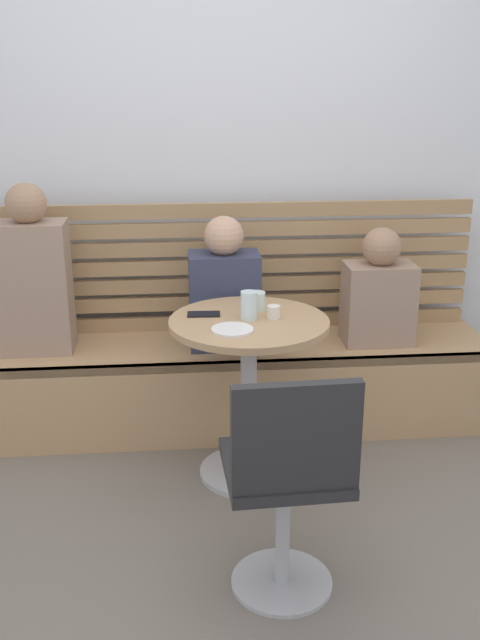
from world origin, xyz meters
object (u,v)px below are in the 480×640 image
at_px(white_chair, 288,479).
at_px(person_adult, 33,277).
at_px(cafe_table, 249,368).
at_px(person_child_left, 379,293).
at_px(phone_on_table, 204,314).
at_px(cup_glass_short, 256,301).
at_px(booth_bench, 222,384).
at_px(plate_small, 234,330).
at_px(cup_espresso_small, 274,312).
at_px(person_child_middle, 224,290).
at_px(cup_glass_tall, 249,305).

relative_size(white_chair, person_adult, 1.05).
relative_size(cafe_table, person_adult, 0.91).
height_order(person_child_left, phone_on_table, person_child_left).
bearing_deg(phone_on_table, cup_glass_short, -74.72).
xyz_separation_m(cafe_table, person_child_left, (0.70, 0.47, 0.18)).
xyz_separation_m(booth_bench, plate_small, (0.00, -0.65, 0.52)).
relative_size(cafe_table, white_chair, 0.87).
height_order(booth_bench, cup_espresso_small, cup_espresso_small).
height_order(cup_espresso_small, phone_on_table, cup_espresso_small).
bearing_deg(cup_glass_short, booth_bench, 108.63).
bearing_deg(person_adult, person_child_left, -1.38).
distance_m(white_chair, plate_small, 0.74).
height_order(booth_bench, cup_glass_short, cup_glass_short).
bearing_deg(person_adult, cup_glass_short, -20.65).
xyz_separation_m(cafe_table, white_chair, (0.04, -0.81, -0.05)).
distance_m(person_child_middle, phone_on_table, 0.43).
bearing_deg(cup_espresso_small, cup_glass_tall, -179.83).
height_order(cup_glass_tall, plate_small, cup_glass_tall).
xyz_separation_m(white_chair, cup_glass_short, (0.00, 0.94, 0.32)).
bearing_deg(phone_on_table, person_adult, 63.64).
height_order(cup_glass_short, phone_on_table, cup_glass_short).
height_order(cafe_table, person_adult, person_adult).
bearing_deg(person_child_left, plate_small, -141.54).
bearing_deg(cafe_table, booth_bench, 99.15).
height_order(booth_bench, person_adult, person_adult).
relative_size(cup_espresso_small, cup_glass_tall, 0.47).
height_order(cup_espresso_small, cup_glass_tall, cup_glass_tall).
height_order(person_adult, person_child_middle, person_adult).
relative_size(booth_bench, cup_glass_short, 33.75).
bearing_deg(plate_small, person_adult, 143.99).
relative_size(person_child_left, cup_glass_short, 7.30).
xyz_separation_m(person_adult, cup_glass_short, (1.02, -0.39, -0.03)).
xyz_separation_m(white_chair, plate_small, (-0.12, 0.67, 0.28)).
relative_size(booth_bench, person_adult, 3.32).
height_order(cup_glass_short, plate_small, cup_glass_short).
relative_size(cafe_table, cup_glass_tall, 6.17).
bearing_deg(cup_glass_tall, person_adult, 152.60).
xyz_separation_m(booth_bench, cup_glass_short, (0.13, -0.38, 0.56)).
height_order(cafe_table, white_chair, white_chair).
height_order(cafe_table, cup_espresso_small, cup_espresso_small).
relative_size(cafe_table, plate_small, 4.35).
relative_size(person_adult, cup_glass_short, 10.17).
distance_m(person_child_middle, cup_glass_tall, 0.49).
relative_size(person_child_middle, plate_small, 3.82).
height_order(cafe_table, plate_small, plate_small).
relative_size(booth_bench, cup_espresso_small, 48.21).
xyz_separation_m(cafe_table, cup_glass_short, (0.05, 0.13, 0.26)).
distance_m(person_adult, cup_glass_short, 1.09).
bearing_deg(booth_bench, cafe_table, -80.85).
bearing_deg(person_child_middle, plate_small, -90.68).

